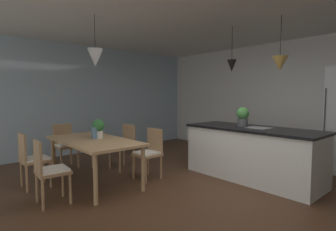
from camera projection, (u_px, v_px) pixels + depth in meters
ground_plane at (208, 199)px, 3.72m from camera, size 10.00×8.40×0.04m
wall_back_kitchen at (305, 100)px, 5.77m from camera, size 10.00×0.12×2.70m
window_wall_left_glazing at (85, 100)px, 6.66m from camera, size 0.06×8.40×2.70m
dining_table at (94, 143)px, 4.33m from camera, size 1.85×0.93×0.73m
chair_far_left at (124, 145)px, 5.21m from camera, size 0.43×0.43×0.87m
chair_near_left at (32, 158)px, 4.10m from camera, size 0.40×0.40×0.87m
chair_window_end at (65, 144)px, 5.31m from camera, size 0.41×0.41×0.87m
chair_far_right at (149, 152)px, 4.58m from camera, size 0.42×0.42×0.87m
chair_near_right at (49, 169)px, 3.48m from camera, size 0.42×0.42×0.87m
kitchen_island at (252, 153)px, 4.56m from camera, size 2.31×0.92×0.91m
pendant_over_table at (95, 58)px, 4.07m from camera, size 0.24×0.24×0.80m
pendant_over_island_main at (232, 66)px, 4.78m from camera, size 0.17×0.17×0.82m
pendant_over_island_aux at (280, 63)px, 4.11m from camera, size 0.24×0.24×0.85m
potted_plant_on_island at (243, 116)px, 4.66m from camera, size 0.22×0.22×0.35m
potted_plant_on_table at (98, 128)px, 4.44m from camera, size 0.21×0.21×0.32m
vase_on_dining_table at (95, 133)px, 4.39m from camera, size 0.11×0.11×0.20m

